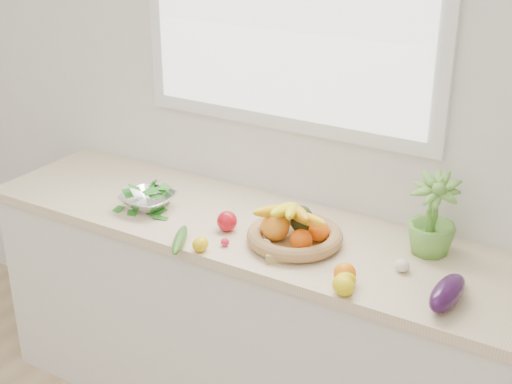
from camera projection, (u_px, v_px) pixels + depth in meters
The scene contains 18 objects.
back_wall at pixel (287, 92), 2.81m from camera, with size 4.50×0.02×2.70m, color white.
counter_cabinet at pixel (248, 324), 2.95m from camera, with size 2.20×0.58×0.86m, color silver.
countertop at pixel (248, 227), 2.77m from camera, with size 2.24×0.62×0.04m, color beige.
orange_loose at pixel (345, 274), 2.33m from camera, with size 0.07×0.07×0.07m, color orange.
lemon_a at pixel (200, 244), 2.54m from camera, with size 0.05×0.07×0.05m, color yellow.
lemon_b at pixel (345, 281), 2.30m from camera, with size 0.06×0.08×0.06m, color yellow.
lemon_c at pixel (343, 286), 2.27m from camera, with size 0.07×0.08×0.07m, color yellow.
apple at pixel (227, 221), 2.68m from camera, with size 0.08×0.08×0.08m, color #B00E18.
ginger at pixel (281, 257), 2.48m from camera, with size 0.10×0.04×0.03m, color tan.
garlic_a at pixel (402, 265), 2.41m from camera, with size 0.05×0.05×0.04m, color white.
garlic_b at pixel (457, 280), 2.32m from camera, with size 0.05×0.05×0.05m, color beige.
garlic_c at pixel (265, 245), 2.55m from camera, with size 0.05×0.05×0.04m, color silver.
eggplant at pixel (447, 293), 2.21m from camera, with size 0.08×0.22×0.09m, color #2C0E34.
cucumber at pixel (180, 240), 2.59m from camera, with size 0.04×0.22×0.04m, color #2D591A.
radish at pixel (225, 242), 2.58m from camera, with size 0.03×0.03×0.03m, color red.
potted_herb at pixel (432, 217), 2.49m from camera, with size 0.18×0.18×0.31m, color #5F9C38.
fruit_basket at pixel (294, 231), 2.59m from camera, with size 0.46×0.46×0.18m.
colander_with_spinach at pixel (148, 196), 2.85m from camera, with size 0.21×0.21×0.11m.
Camera 1 is at (1.32, -0.15, 2.13)m, focal length 50.00 mm.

